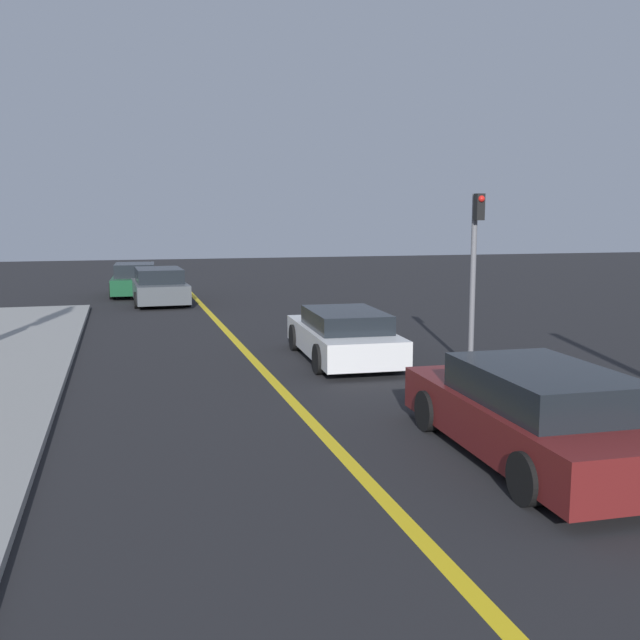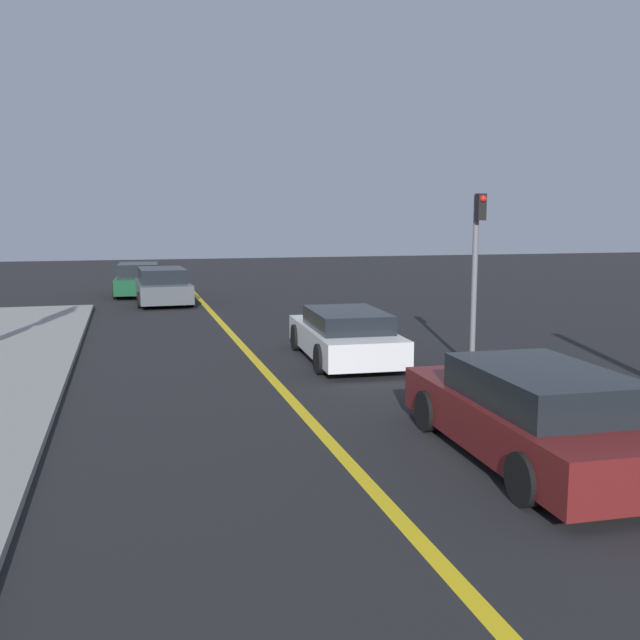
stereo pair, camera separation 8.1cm
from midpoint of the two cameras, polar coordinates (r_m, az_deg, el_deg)
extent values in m
cube|color=gold|center=(15.67, -4.61, -3.71)|extent=(0.20, 60.00, 0.01)
cube|color=maroon|center=(10.11, 16.67, -7.86)|extent=(1.99, 4.78, 0.64)
cube|color=black|center=(9.78, 17.53, -5.07)|extent=(1.70, 2.65, 0.48)
cylinder|color=black|center=(11.05, 8.86, -7.21)|extent=(0.24, 0.63, 0.62)
cylinder|color=black|center=(11.80, 16.78, -6.47)|extent=(0.24, 0.63, 0.62)
cylinder|color=black|center=(8.54, 16.41, -12.11)|extent=(0.24, 0.63, 0.62)
cube|color=silver|center=(16.28, 2.08, -1.58)|extent=(1.99, 4.55, 0.58)
cube|color=black|center=(15.99, 2.32, 0.04)|extent=(1.68, 2.53, 0.41)
cylinder|color=black|center=(17.46, -1.71, -1.40)|extent=(0.25, 0.65, 0.64)
cylinder|color=black|center=(17.84, 3.59, -1.20)|extent=(0.25, 0.65, 0.64)
cylinder|color=black|center=(14.79, 0.25, -3.14)|extent=(0.25, 0.65, 0.64)
cylinder|color=black|center=(15.23, 6.42, -2.86)|extent=(0.25, 0.65, 0.64)
cube|color=#4C5156|center=(27.84, -12.43, 2.37)|extent=(2.02, 4.79, 0.66)
cube|color=black|center=(27.55, -12.44, 3.54)|extent=(1.72, 2.66, 0.51)
cylinder|color=black|center=(29.26, -14.38, 2.19)|extent=(0.24, 0.61, 0.60)
cylinder|color=black|center=(29.40, -10.93, 2.32)|extent=(0.24, 0.61, 0.60)
cylinder|color=black|center=(26.35, -14.07, 1.56)|extent=(0.24, 0.61, 0.60)
cylinder|color=black|center=(26.50, -10.25, 1.71)|extent=(0.24, 0.61, 0.60)
cube|color=#144728|center=(30.84, -14.23, 2.85)|extent=(2.00, 4.28, 0.63)
cube|color=black|center=(30.58, -14.26, 3.91)|extent=(1.69, 2.38, 0.54)
cylinder|color=black|center=(32.19, -15.66, 2.72)|extent=(0.25, 0.67, 0.66)
cylinder|color=black|center=(32.13, -12.63, 2.82)|extent=(0.25, 0.67, 0.66)
cylinder|color=black|center=(29.60, -15.94, 2.25)|extent=(0.25, 0.67, 0.66)
cylinder|color=black|center=(29.54, -12.65, 2.36)|extent=(0.25, 0.67, 0.66)
cylinder|color=slate|center=(15.53, 12.38, 2.95)|extent=(0.12, 0.12, 3.72)
cube|color=black|center=(15.31, 12.88, 8.81)|extent=(0.18, 0.18, 0.55)
sphere|color=red|center=(15.23, 13.06, 9.43)|extent=(0.14, 0.14, 0.14)
camera|label=1|loc=(0.04, -89.80, 0.03)|focal=40.00mm
camera|label=2|loc=(0.04, 90.20, -0.03)|focal=40.00mm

